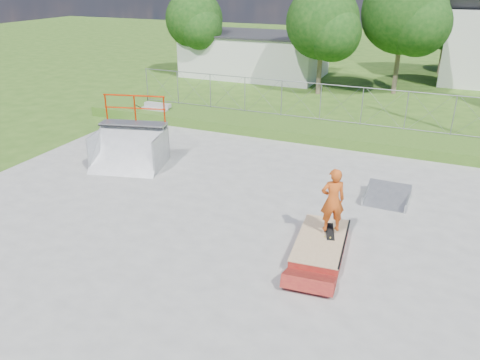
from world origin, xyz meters
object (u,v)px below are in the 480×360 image
object	(u,v)px
quarter_pipe	(127,135)
skater	(333,203)
flat_bank_ramp	(387,196)
grind_box	(321,245)

from	to	relation	value
quarter_pipe	skater	distance (m)	9.15
quarter_pipe	flat_bank_ramp	world-z (taller)	quarter_pipe
quarter_pipe	flat_bank_ramp	xyz separation A→B (m)	(9.89, 0.83, -1.12)
grind_box	quarter_pipe	world-z (taller)	quarter_pipe
quarter_pipe	skater	size ratio (longest dim) A/B	1.44
grind_box	flat_bank_ramp	xyz separation A→B (m)	(1.29, 3.92, 0.02)
skater	quarter_pipe	bearing A→B (deg)	-44.52
grind_box	quarter_pipe	xyz separation A→B (m)	(-8.61, 3.09, 1.14)
grind_box	flat_bank_ramp	distance (m)	4.12
quarter_pipe	grind_box	bearing A→B (deg)	-33.72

